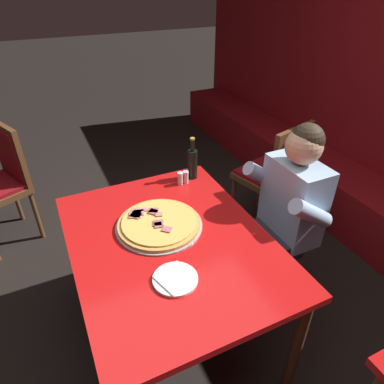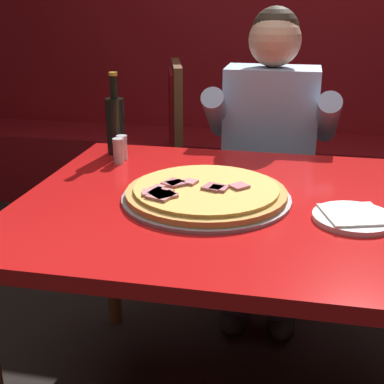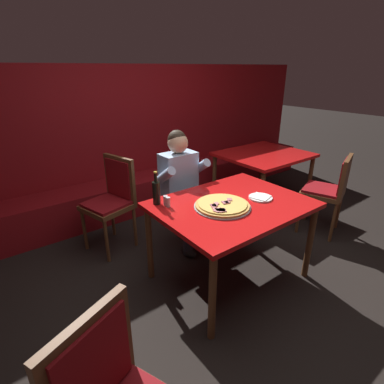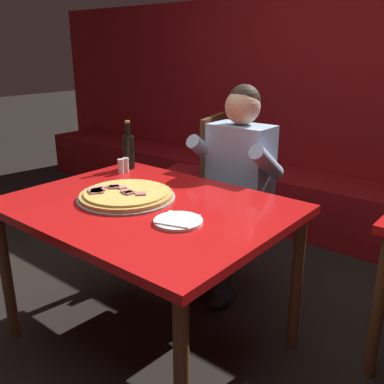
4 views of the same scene
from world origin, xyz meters
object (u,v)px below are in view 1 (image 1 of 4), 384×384
Objects in this scene: shaker_red_pepper_flakes at (186,178)px; diner_seated_blue_shirt at (281,214)px; beer_bottle at (192,163)px; pizza at (159,224)px; main_dining_table at (170,250)px; plate_white_paper at (175,279)px; shaker_black_pepper at (180,179)px; dining_chair_far_left at (1,177)px; dining_chair_by_booth at (276,171)px.

diner_seated_blue_shirt is (0.49, 0.42, -0.10)m from shaker_red_pepper_flakes.
beer_bottle is 3.40× the size of shaker_red_pepper_flakes.
pizza is at bearing -42.42° from shaker_red_pepper_flakes.
plate_white_paper is at bearing -16.98° from main_dining_table.
shaker_black_pepper is at bearing 150.62° from main_dining_table.
beer_bottle is 0.29× the size of dining_chair_far_left.
pizza reaches higher than plate_white_paper.
dining_chair_by_booth is (-0.88, 1.25, -0.19)m from plate_white_paper.
dining_chair_by_booth reaches higher than plate_white_paper.
main_dining_table is 0.16m from pizza.
diner_seated_blue_shirt is 1.27× the size of dining_chair_by_booth.
diner_seated_blue_shirt is (0.53, 0.35, -0.18)m from beer_bottle.
pizza is 5.57× the size of shaker_black_pepper.
dining_chair_far_left is (-1.74, -0.77, -0.20)m from plate_white_paper.
dining_chair_far_left is at bearing -147.78° from pizza.
shaker_red_pepper_flakes reaches higher than plate_white_paper.
shaker_red_pepper_flakes is at bearing -81.56° from dining_chair_by_booth.
diner_seated_blue_shirt reaches higher than main_dining_table.
plate_white_paper is 0.21× the size of dining_chair_by_booth.
diner_seated_blue_shirt is at bearing 47.15° from dining_chair_far_left.
diner_seated_blue_shirt is (0.13, 0.74, -0.08)m from pizza.
main_dining_table is 1.70m from dining_chair_far_left.
dining_chair_by_booth reaches higher than shaker_red_pepper_flakes.
dining_chair_by_booth is at bearing 98.44° from shaker_red_pepper_flakes.
plate_white_paper is 0.86m from diner_seated_blue_shirt.
shaker_black_pepper is 1.52m from dining_chair_far_left.
shaker_red_pepper_flakes is at bearing 90.80° from shaker_black_pepper.
shaker_red_pepper_flakes is (-0.35, 0.32, 0.02)m from pizza.
shaker_red_pepper_flakes is at bearing 137.58° from pizza.
plate_white_paper is at bearing -25.18° from shaker_black_pepper.
beer_bottle is (-0.40, 0.39, 0.09)m from pizza.
dining_chair_far_left reaches higher than plate_white_paper.
shaker_black_pepper is 0.94m from dining_chair_by_booth.
main_dining_table is 0.68m from beer_bottle.
dining_chair_far_left is at bearing -131.12° from shaker_black_pepper.
shaker_black_pepper reaches higher than plate_white_paper.
main_dining_table is at bearing -29.38° from shaker_black_pepper.
dining_chair_far_left is (-1.34, -0.84, -0.21)m from pizza.
shaker_red_pepper_flakes is at bearing -57.45° from beer_bottle.
main_dining_table is at bearing -90.35° from diner_seated_blue_shirt.
shaker_black_pepper is at bearing 48.88° from dining_chair_far_left.
dining_chair_by_booth is at bearing 95.99° from beer_bottle.
main_dining_table is 0.73m from diner_seated_blue_shirt.
pizza is 1.60m from dining_chair_far_left.
dining_chair_by_booth is 1.01× the size of dining_chair_far_left.
dining_chair_by_booth is at bearing 98.11° from shaker_black_pepper.
main_dining_table is 1.30× the size of dining_chair_by_booth.
diner_seated_blue_shirt is 0.77m from dining_chair_by_booth.
shaker_red_pepper_flakes is 0.90m from dining_chair_by_booth.
beer_bottle is 0.14m from shaker_black_pepper.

